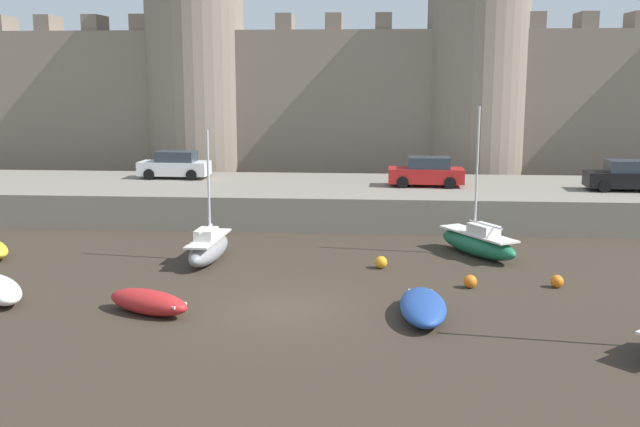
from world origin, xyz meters
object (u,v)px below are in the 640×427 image
(sailboat_midflat_centre, at_px, (478,242))
(mooring_buoy_near_channel, at_px, (381,262))
(car_quay_centre_east, at_px, (427,172))
(car_quay_west, at_px, (627,176))
(mooring_buoy_near_shore, at_px, (470,281))
(rowboat_midflat_left, at_px, (423,306))
(car_quay_centre_west, at_px, (175,165))
(mooring_buoy_off_centre, at_px, (557,281))
(sailboat_foreground_right, at_px, (209,248))
(rowboat_near_channel_left, at_px, (148,302))

(sailboat_midflat_centre, distance_m, mooring_buoy_near_channel, 4.92)
(car_quay_centre_east, bearing_deg, car_quay_west, -4.30)
(sailboat_midflat_centre, height_order, mooring_buoy_near_shore, sailboat_midflat_centre)
(rowboat_midflat_left, height_order, car_quay_centre_east, car_quay_centre_east)
(sailboat_midflat_centre, xyz_separation_m, mooring_buoy_near_channel, (-4.22, -2.50, -0.35))
(sailboat_midflat_centre, height_order, car_quay_centre_west, sailboat_midflat_centre)
(rowboat_midflat_left, bearing_deg, car_quay_centre_east, 86.25)
(mooring_buoy_off_centre, bearing_deg, mooring_buoy_near_shore, -174.61)
(sailboat_foreground_right, distance_m, mooring_buoy_off_centre, 14.08)
(mooring_buoy_off_centre, bearing_deg, car_quay_centre_east, 106.31)
(car_quay_west, bearing_deg, sailboat_midflat_centre, -137.05)
(rowboat_near_channel_left, relative_size, car_quay_west, 0.81)
(sailboat_midflat_centre, distance_m, car_quay_centre_east, 9.28)
(sailboat_midflat_centre, relative_size, mooring_buoy_off_centre, 13.53)
(rowboat_midflat_left, distance_m, car_quay_west, 20.59)
(car_quay_centre_west, bearing_deg, sailboat_foreground_right, -69.19)
(car_quay_centre_east, bearing_deg, sailboat_midflat_centre, -79.08)
(mooring_buoy_near_shore, bearing_deg, mooring_buoy_near_channel, 141.52)
(rowboat_near_channel_left, xyz_separation_m, car_quay_centre_west, (-4.51, 20.04, 2.11))
(car_quay_centre_west, bearing_deg, rowboat_midflat_left, -55.56)
(mooring_buoy_near_shore, distance_m, car_quay_centre_east, 14.24)
(sailboat_foreground_right, height_order, car_quay_centre_east, sailboat_foreground_right)
(mooring_buoy_off_centre, bearing_deg, car_quay_west, 63.57)
(sailboat_foreground_right, bearing_deg, rowboat_midflat_left, -38.14)
(rowboat_near_channel_left, height_order, car_quay_west, car_quay_west)
(sailboat_foreground_right, height_order, rowboat_midflat_left, sailboat_foreground_right)
(sailboat_midflat_centre, distance_m, rowboat_near_channel_left, 14.94)
(mooring_buoy_near_channel, xyz_separation_m, car_quay_west, (12.95, 10.63, 2.27))
(sailboat_foreground_right, xyz_separation_m, car_quay_centre_east, (9.76, 10.89, 1.90))
(mooring_buoy_near_channel, height_order, car_quay_centre_west, car_quay_centre_west)
(rowboat_near_channel_left, xyz_separation_m, mooring_buoy_near_channel, (7.69, 6.52, -0.16))
(mooring_buoy_off_centre, distance_m, mooring_buoy_near_channel, 6.92)
(mooring_buoy_off_centre, distance_m, car_quay_centre_east, 14.49)
(car_quay_centre_west, bearing_deg, mooring_buoy_near_channel, -47.94)
(mooring_buoy_near_shore, height_order, car_quay_centre_west, car_quay_centre_west)
(mooring_buoy_near_shore, height_order, car_quay_centre_east, car_quay_centre_east)
(rowboat_near_channel_left, bearing_deg, car_quay_west, 39.72)
(mooring_buoy_near_shore, height_order, mooring_buoy_off_centre, mooring_buoy_near_shore)
(rowboat_midflat_left, bearing_deg, mooring_buoy_off_centre, 37.13)
(rowboat_midflat_left, distance_m, sailboat_midflat_centre, 9.20)
(mooring_buoy_near_shore, distance_m, car_quay_west, 16.56)
(sailboat_foreground_right, distance_m, rowboat_midflat_left, 10.95)
(car_quay_west, bearing_deg, mooring_buoy_near_channel, -140.62)
(rowboat_near_channel_left, height_order, mooring_buoy_near_shore, rowboat_near_channel_left)
(rowboat_near_channel_left, relative_size, mooring_buoy_near_channel, 6.56)
(rowboat_midflat_left, xyz_separation_m, car_quay_west, (11.61, 16.86, 2.14))
(sailboat_midflat_centre, relative_size, mooring_buoy_near_channel, 12.66)
(rowboat_midflat_left, bearing_deg, sailboat_midflat_centre, 71.77)
(sailboat_midflat_centre, height_order, mooring_buoy_near_channel, sailboat_midflat_centre)
(mooring_buoy_near_channel, bearing_deg, rowboat_near_channel_left, -139.73)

